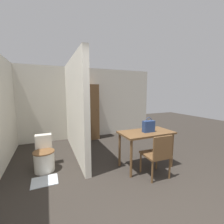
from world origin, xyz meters
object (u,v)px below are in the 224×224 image
at_px(dining_table, 146,136).
at_px(wooden_cabinet, 91,112).
at_px(toilet, 44,157).
at_px(handbag, 149,126).
at_px(wooden_chair, 158,154).

relative_size(dining_table, wooden_cabinet, 0.61).
height_order(toilet, handbag, handbag).
distance_m(wooden_chair, toilet, 2.35).
xyz_separation_m(wooden_chair, toilet, (-2.02, 1.20, -0.19)).
height_order(wooden_chair, wooden_cabinet, wooden_cabinet).
bearing_deg(wooden_chair, toilet, 151.88).
xyz_separation_m(dining_table, handbag, (0.03, -0.04, 0.23)).
height_order(handbag, wooden_cabinet, wooden_cabinet).
bearing_deg(wooden_chair, handbag, 80.98).
xyz_separation_m(handbag, wooden_cabinet, (-0.56, 2.51, 0.03)).
relative_size(toilet, wooden_cabinet, 0.37).
bearing_deg(wooden_chair, dining_table, 85.32).
relative_size(dining_table, handbag, 3.60).
bearing_deg(toilet, dining_table, -19.74).
bearing_deg(dining_table, wooden_chair, -97.26).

